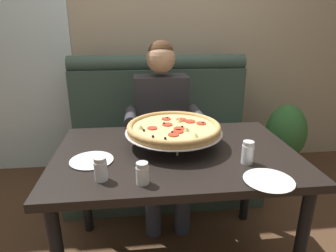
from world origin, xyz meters
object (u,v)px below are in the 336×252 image
Objects in this scene: pizza at (173,128)px; plate_near_right at (92,159)px; patio_chair at (52,98)px; dining_table at (176,166)px; plate_near_left at (269,179)px; shaker_oregano at (248,154)px; diner_main at (162,120)px; shaker_parmesan at (101,171)px; potted_plant at (285,138)px; shaker_pepper_flakes at (142,175)px; booth_bench at (161,144)px.

plate_near_right is at bearing -159.62° from pizza.
plate_near_right is at bearing -70.56° from patio_chair.
dining_table is 0.51m from plate_near_left.
patio_chair reaches higher than dining_table.
patio_chair reaches higher than shaker_oregano.
dining_table is 1.48× the size of patio_chair.
pizza is 2.46m from patio_chair.
shaker_parmesan is (-0.35, -0.88, 0.07)m from diner_main.
patio_chair is at bearing 152.27° from potted_plant.
patio_chair is at bearing 121.92° from plate_near_left.
plate_near_left is at bearing -58.08° from patio_chair.
shaker_oregano reaches higher than dining_table.
shaker_pepper_flakes is 2.73m from patio_chair.
pizza is 1.51m from potted_plant.
plate_near_right is 0.25× the size of patio_chair.
dining_table is 1.00× the size of diner_main.
plate_near_right is at bearing -170.69° from dining_table.
diner_main is (-0.01, -0.27, 0.31)m from booth_bench.
plate_near_right is at bearing 172.10° from shaker_oregano.
booth_bench is 2.21× the size of potted_plant.
shaker_pepper_flakes is 0.44× the size of plate_near_left.
pizza is 5.03× the size of shaker_parmesan.
dining_table is 5.93× the size of plate_near_right.
pizza is 0.62× the size of patio_chair.
shaker_oregano is at bearing -7.90° from plate_near_right.
plate_near_left is (0.03, -0.18, -0.04)m from shaker_oregano.
shaker_oregano is (0.34, -0.80, 0.08)m from diner_main.
plate_near_right is at bearing 135.74° from shaker_pepper_flakes.
patio_chair reaches higher than plate_near_left.
booth_bench is 1.21× the size of dining_table.
booth_bench is at bearing 81.20° from shaker_pepper_flakes.
pizza is 0.51m from shaker_parmesan.
booth_bench reaches higher than shaker_parmesan.
booth_bench reaches higher than shaker_pepper_flakes.
diner_main is 0.81m from plate_near_right.
patio_chair is (-1.56, 2.37, -0.26)m from shaker_oregano.
shaker_pepper_flakes is 0.53m from shaker_oregano.
booth_bench reaches higher than potted_plant.
shaker_oregano reaches higher than shaker_parmesan.
shaker_pepper_flakes is at bearing -98.80° from booth_bench.
diner_main is at bearing 113.10° from shaker_oregano.
patio_chair is at bearing 109.44° from plate_near_right.
patio_chair is (-1.23, 2.11, -0.31)m from pizza.
shaker_pepper_flakes is at bearing -67.35° from patio_chair.
shaker_oregano is (0.69, 0.09, 0.00)m from shaker_parmesan.
plate_near_left is 1.01× the size of plate_near_right.
shaker_parmesan reaches higher than plate_near_right.
diner_main is at bearing -164.63° from potted_plant.
booth_bench is 13.63× the size of shaker_oregano.
pizza is at bearing 141.19° from shaker_oregano.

